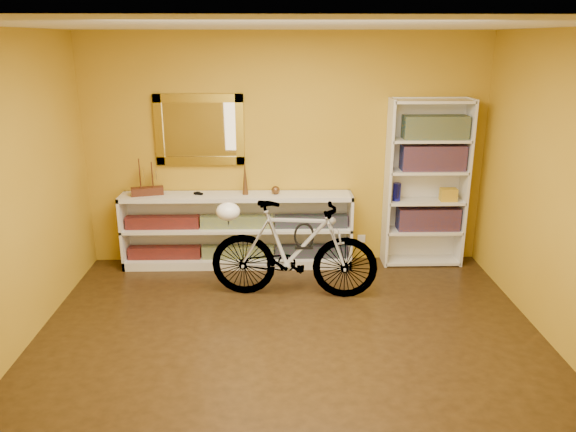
{
  "coord_description": "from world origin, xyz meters",
  "views": [
    {
      "loc": [
        -0.11,
        -4.17,
        2.51
      ],
      "look_at": [
        0.0,
        0.7,
        0.95
      ],
      "focal_mm": 34.63,
      "sensor_mm": 36.0,
      "label": 1
    }
  ],
  "objects_px": {
    "bicycle": "(294,250)",
    "helmet": "(228,212)",
    "console_unit": "(238,230)",
    "bookcase": "(426,184)"
  },
  "relations": [
    {
      "from": "bicycle",
      "to": "helmet",
      "type": "relative_size",
      "value": 7.14
    },
    {
      "from": "console_unit",
      "to": "bicycle",
      "type": "height_order",
      "value": "bicycle"
    },
    {
      "from": "bookcase",
      "to": "helmet",
      "type": "xyz_separation_m",
      "value": [
        -2.17,
        -0.78,
        -0.07
      ]
    },
    {
      "from": "console_unit",
      "to": "helmet",
      "type": "xyz_separation_m",
      "value": [
        -0.03,
        -0.75,
        0.46
      ]
    },
    {
      "from": "console_unit",
      "to": "bookcase",
      "type": "height_order",
      "value": "bookcase"
    },
    {
      "from": "console_unit",
      "to": "helmet",
      "type": "height_order",
      "value": "helmet"
    },
    {
      "from": "console_unit",
      "to": "bicycle",
      "type": "bearing_deg",
      "value": -53.06
    },
    {
      "from": "bookcase",
      "to": "bicycle",
      "type": "distance_m",
      "value": 1.79
    },
    {
      "from": "console_unit",
      "to": "bicycle",
      "type": "relative_size",
      "value": 1.52
    },
    {
      "from": "console_unit",
      "to": "helmet",
      "type": "relative_size",
      "value": 10.87
    }
  ]
}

